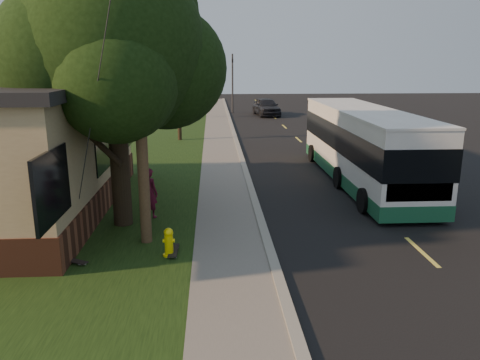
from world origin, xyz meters
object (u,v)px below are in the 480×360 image
(utility_pole, at_px, (138,71))
(skateboard_spare, at_px, (74,261))
(skateboard_main, at_px, (174,251))
(bare_tree_far, at_px, (194,95))
(distant_car, at_px, (266,107))
(bare_tree_near, at_px, (179,106))
(skateboarder, at_px, (150,193))
(traffic_signal, at_px, (232,79))
(leafy_tree, at_px, (114,50))
(fire_hydrant, at_px, (169,242))
(transit_bus, at_px, (362,144))

(utility_pole, height_order, skateboard_spare, utility_pole)
(skateboard_main, xyz_separation_m, skateboard_spare, (-2.40, -0.48, -0.01))
(bare_tree_far, xyz_separation_m, distant_car, (6.47, 1.49, -1.20))
(bare_tree_near, distance_m, skateboarder, 14.97)
(utility_pole, xyz_separation_m, bare_tree_near, (-0.19, 17.01, -2.48))
(traffic_signal, distance_m, skateboard_main, 34.12)
(bare_tree_far, height_order, skateboard_main, bare_tree_far)
(leafy_tree, height_order, traffic_signal, leafy_tree)
(bare_tree_far, distance_m, skateboarder, 26.94)
(bare_tree_far, bearing_deg, fire_hydrant, -89.24)
(bare_tree_far, relative_size, skateboarder, 2.54)
(transit_bus, height_order, skateboard_spare, transit_bus)
(leafy_tree, bearing_deg, skateboard_main, -56.20)
(bare_tree_far, height_order, skateboarder, bare_tree_far)
(utility_pole, relative_size, traffic_signal, 1.65)
(transit_bus, distance_m, skateboarder, 9.15)
(leafy_tree, distance_m, transit_bus, 10.58)
(skateboard_main, bearing_deg, utility_pole, 133.76)
(transit_bus, bearing_deg, traffic_signal, 98.81)
(distant_car, bearing_deg, bare_tree_far, -173.64)
(leafy_tree, relative_size, traffic_signal, 1.42)
(transit_bus, distance_m, distant_car, 24.22)
(traffic_signal, height_order, distant_car, traffic_signal)
(skateboard_main, bearing_deg, skateboard_spare, -168.68)
(bare_tree_near, relative_size, distant_car, 0.91)
(transit_bus, bearing_deg, fire_hydrant, -134.69)
(leafy_tree, xyz_separation_m, transit_bus, (8.81, 4.66, -3.56))
(utility_pole, bearing_deg, leafy_tree, 117.60)
(fire_hydrant, distance_m, distant_car, 32.08)
(bare_tree_far, height_order, traffic_signal, traffic_signal)
(skateboarder, xyz_separation_m, skateboard_spare, (-1.45, -3.42, -0.74))
(bare_tree_far, height_order, distant_car, bare_tree_far)
(leafy_tree, bearing_deg, transit_bus, 27.91)
(skateboard_spare, bearing_deg, distant_car, 75.27)
(leafy_tree, bearing_deg, skateboard_spare, -103.73)
(transit_bus, bearing_deg, skateboarder, -152.41)
(bare_tree_near, bearing_deg, leafy_tree, -92.50)
(traffic_signal, bearing_deg, skateboard_spare, -98.94)
(utility_pole, xyz_separation_m, leafy_tree, (-0.87, 1.66, 0.54))
(bare_tree_near, xyz_separation_m, skateboarder, (0.05, -14.91, -1.29))
(distant_car, bearing_deg, skateboard_spare, -111.37)
(bare_tree_near, bearing_deg, fire_hydrant, -87.14)
(fire_hydrant, height_order, skateboard_main, fire_hydrant)
(transit_bus, bearing_deg, bare_tree_far, 108.60)
(utility_pole, height_order, bare_tree_near, utility_pole)
(fire_hydrant, distance_m, utility_pole, 4.37)
(utility_pole, height_order, transit_bus, utility_pole)
(fire_hydrant, relative_size, leafy_tree, 0.09)
(skateboard_spare, bearing_deg, bare_tree_far, 86.42)
(traffic_signal, bearing_deg, distant_car, -40.16)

